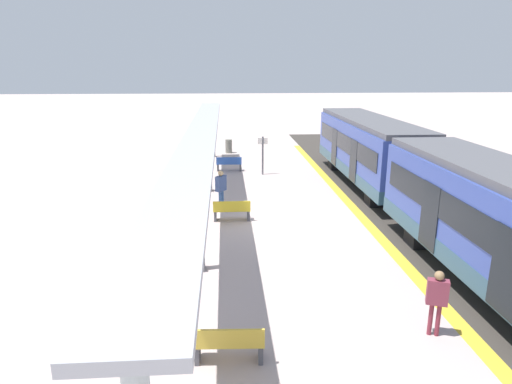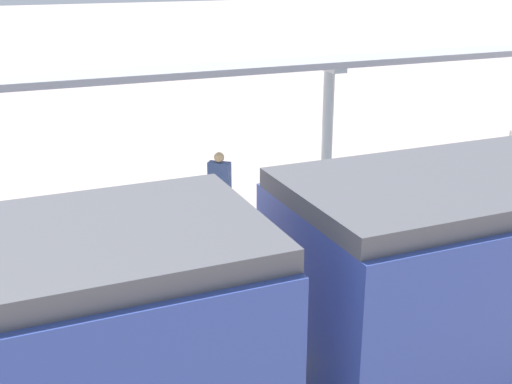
% 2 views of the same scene
% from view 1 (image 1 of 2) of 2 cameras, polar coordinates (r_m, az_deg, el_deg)
% --- Properties ---
extents(ground_plane, '(176.00, 176.00, 0.00)m').
position_cam_1_polar(ground_plane, '(18.52, 3.19, -3.47)').
color(ground_plane, '#B4A19B').
extents(tactile_edge_strip, '(0.44, 35.00, 0.01)m').
position_cam_1_polar(tactile_edge_strip, '(19.22, 13.25, -3.14)').
color(tactile_edge_strip, gold).
rests_on(tactile_edge_strip, ground).
extents(trackbed, '(3.20, 47.00, 0.01)m').
position_cam_1_polar(trackbed, '(19.83, 18.29, -2.95)').
color(trackbed, '#38332D').
rests_on(trackbed, ground).
extents(train_near_carriage, '(2.65, 11.59, 3.48)m').
position_cam_1_polar(train_near_carriage, '(24.30, 13.96, 5.16)').
color(train_near_carriage, '#33489B').
rests_on(train_near_carriage, ground).
extents(train_far_carriage, '(2.65, 11.59, 3.48)m').
position_cam_1_polar(train_far_carriage, '(13.60, 29.51, -4.60)').
color(train_far_carriage, '#33489B').
rests_on(train_far_carriage, ground).
extents(canopy_pillar_nearest, '(1.10, 0.44, 3.46)m').
position_cam_1_polar(canopy_pillar_nearest, '(31.18, -5.65, 7.65)').
color(canopy_pillar_nearest, slate).
rests_on(canopy_pillar_nearest, ground).
extents(canopy_pillar_second, '(1.10, 0.44, 3.46)m').
position_cam_1_polar(canopy_pillar_second, '(22.38, -6.25, 4.48)').
color(canopy_pillar_second, slate).
rests_on(canopy_pillar_second, ground).
extents(canopy_pillar_third, '(1.10, 0.44, 3.46)m').
position_cam_1_polar(canopy_pillar_third, '(13.58, -7.63, -2.97)').
color(canopy_pillar_third, slate).
rests_on(canopy_pillar_third, ground).
extents(canopy_beam, '(1.20, 27.87, 0.16)m').
position_cam_1_polar(canopy_beam, '(17.54, -6.97, 7.28)').
color(canopy_beam, '#A8AAB2').
rests_on(canopy_beam, canopy_pillar_nearest).
extents(bench_near_end, '(1.50, 0.45, 0.86)m').
position_cam_1_polar(bench_near_end, '(18.21, -3.08, -2.33)').
color(bench_near_end, gold).
rests_on(bench_near_end, ground).
extents(bench_mid_platform, '(1.52, 0.50, 0.86)m').
position_cam_1_polar(bench_mid_platform, '(26.93, -3.43, 3.59)').
color(bench_mid_platform, '#2950A2').
rests_on(bench_mid_platform, ground).
extents(bench_far_end, '(1.52, 0.51, 0.86)m').
position_cam_1_polar(bench_far_end, '(9.98, -3.46, -18.63)').
color(bench_far_end, gold).
rests_on(bench_far_end, ground).
extents(trash_bin, '(0.48, 0.48, 0.97)m').
position_cam_1_polar(trash_bin, '(32.67, -3.47, 5.80)').
color(trash_bin, slate).
rests_on(trash_bin, ground).
extents(platform_info_sign, '(0.56, 0.10, 2.20)m').
position_cam_1_polar(platform_info_sign, '(25.85, 0.85, 5.11)').
color(platform_info_sign, '#4C4C51').
rests_on(platform_info_sign, ground).
extents(passenger_waiting_near_edge, '(0.51, 0.36, 1.62)m').
position_cam_1_polar(passenger_waiting_near_edge, '(11.31, 21.93, -12.06)').
color(passenger_waiting_near_edge, maroon).
rests_on(passenger_waiting_near_edge, ground).
extents(passenger_by_the_benches, '(0.50, 0.54, 1.77)m').
position_cam_1_polar(passenger_by_the_benches, '(19.39, -4.46, 0.81)').
color(passenger_by_the_benches, '#35578D').
rests_on(passenger_by_the_benches, ground).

